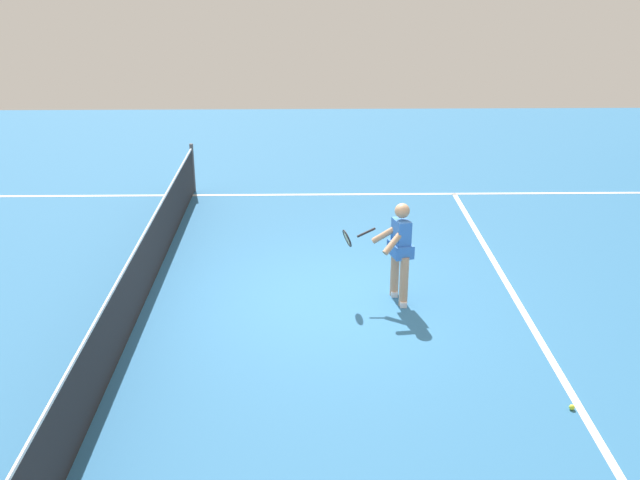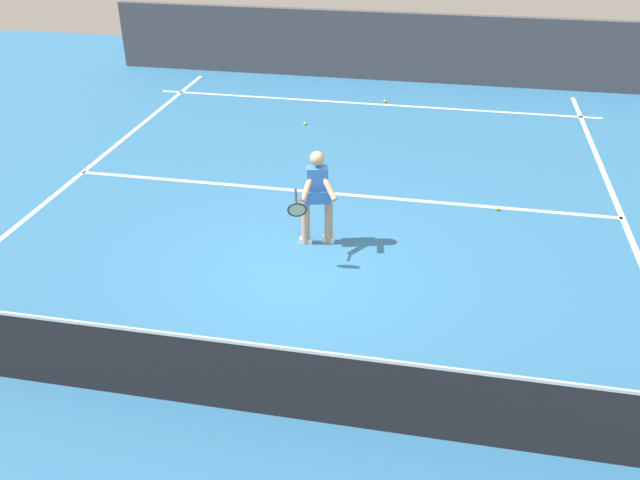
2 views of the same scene
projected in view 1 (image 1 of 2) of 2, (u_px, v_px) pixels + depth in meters
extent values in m
plane|color=teal|center=(332.00, 299.00, 11.15)|extent=(27.30, 27.30, 0.00)
cube|color=white|center=(515.00, 298.00, 11.20)|extent=(9.95, 0.10, 0.01)
cube|color=white|center=(325.00, 194.00, 15.76)|extent=(0.10, 19.00, 0.01)
cylinder|color=#4C4C51|center=(193.00, 168.00, 15.79)|extent=(0.08, 0.08, 1.05)
cube|color=#232326|center=(142.00, 273.00, 10.93)|extent=(10.47, 0.02, 0.93)
cube|color=white|center=(139.00, 243.00, 10.75)|extent=(10.47, 0.02, 0.04)
cylinder|color=tan|center=(404.00, 282.00, 10.83)|extent=(0.13, 0.13, 0.78)
cylinder|color=tan|center=(395.00, 272.00, 11.15)|extent=(0.13, 0.13, 0.78)
cube|color=white|center=(403.00, 303.00, 10.96)|extent=(0.20, 0.10, 0.08)
cube|color=white|center=(394.00, 292.00, 11.28)|extent=(0.20, 0.10, 0.08)
cube|color=#3875D6|center=(401.00, 236.00, 10.74)|extent=(0.36, 0.28, 0.52)
cube|color=#3875D6|center=(401.00, 249.00, 10.82)|extent=(0.46, 0.38, 0.20)
sphere|color=tan|center=(402.00, 211.00, 10.59)|extent=(0.22, 0.22, 0.22)
cylinder|color=tan|center=(395.00, 240.00, 10.56)|extent=(0.38, 0.42, 0.37)
cylinder|color=tan|center=(388.00, 233.00, 10.83)|extent=(0.17, 0.49, 0.37)
cylinder|color=black|center=(366.00, 233.00, 10.94)|extent=(0.11, 0.29, 0.14)
torus|color=black|center=(347.00, 238.00, 10.89)|extent=(0.31, 0.19, 0.28)
cylinder|color=beige|center=(347.00, 238.00, 10.89)|extent=(0.26, 0.15, 0.23)
sphere|color=#D1E533|center=(572.00, 407.00, 8.52)|extent=(0.07, 0.07, 0.07)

